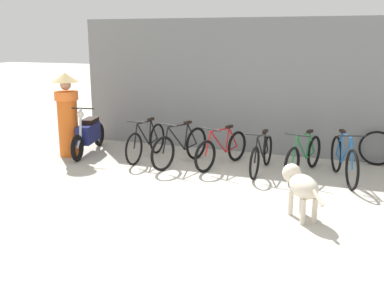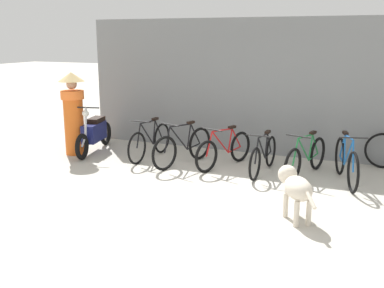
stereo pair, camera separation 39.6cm
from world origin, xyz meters
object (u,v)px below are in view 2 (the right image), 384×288
Objects in this scene: bicycle_3 at (263,156)px; person_in_robes at (73,110)px; bicycle_1 at (183,147)px; spare_tire_right at (383,151)px; bicycle_4 at (306,158)px; bicycle_5 at (346,162)px; motorcycle at (94,133)px; stray_dog at (295,186)px; bicycle_2 at (224,150)px; bicycle_0 at (150,142)px.

bicycle_3 is 0.91× the size of person_in_robes.
bicycle_1 is 1.60m from bicycle_3.
spare_tire_right is (2.03, 1.20, 0.02)m from bicycle_3.
bicycle_4 is (2.35, 0.20, -0.02)m from bicycle_1.
bicycle_1 is 1.04× the size of bicycle_3.
motorcycle is (-5.25, 0.11, 0.05)m from bicycle_5.
stray_dog is at bearing -176.97° from person_in_robes.
person_in_robes is (-5.01, 1.73, 0.48)m from stray_dog.
bicycle_2 is 1.74× the size of stray_dog.
person_in_robes is at bearing -76.73° from bicycle_0.
bicycle_5 is 1.80× the size of stray_dog.
stray_dog is (1.73, -2.04, 0.14)m from bicycle_2.
spare_tire_right is at bearing 88.26° from motorcycle.
bicycle_1 is at bearing -105.57° from bicycle_5.
bicycle_2 reaches higher than spare_tire_right.
person_in_robes is at bearing 35.67° from stray_dog.
bicycle_2 reaches higher than bicycle_3.
bicycle_5 is at bearing 94.19° from bicycle_4.
bicycle_5 is 5.56m from person_in_robes.
bicycle_4 reaches higher than bicycle_3.
stray_dog is (3.35, -2.04, 0.12)m from bicycle_0.
motorcycle is (-1.38, -0.00, 0.06)m from bicycle_0.
bicycle_1 is 3.05m from bicycle_5.
motorcycle is (-3.80, 0.11, 0.09)m from bicycle_3.
bicycle_4 reaches higher than spare_tire_right.
bicycle_4 is at bearing -140.27° from spare_tire_right.
motorcycle is (-2.20, 0.17, 0.06)m from bicycle_1.
bicycle_2 is 3.35m from person_in_robes.
person_in_robes is at bearing -104.60° from bicycle_5.
bicycle_5 is at bearing -115.82° from spare_tire_right.
bicycle_0 is 3.87m from bicycle_5.
bicycle_3 is 2.15m from stray_dog.
bicycle_5 is at bearing 92.81° from bicycle_3.
stray_dog is at bearing 54.25° from motorcycle.
bicycle_0 is 3.93m from stray_dog.
bicycle_2 is at bearing -152.53° from person_in_robes.
bicycle_1 is 3.15m from stray_dog.
spare_tire_right is at bearing -144.94° from person_in_robes.
spare_tire_right is at bearing 126.57° from bicycle_1.
person_in_robes is (-0.28, -0.31, 0.53)m from motorcycle.
bicycle_2 is at bearing 77.59° from motorcycle.
bicycle_2 is at bearing -158.81° from spare_tire_right.
spare_tire_right is at bearing 137.49° from bicycle_5.
bicycle_0 is 2.38× the size of spare_tire_right.
person_in_robes is at bearing -84.38° from bicycle_3.
stray_dog is at bearing 70.82° from bicycle_1.
person_in_robes is (-1.66, -0.31, 0.60)m from bicycle_0.
bicycle_4 is 0.71m from bicycle_5.
bicycle_2 is 0.90× the size of person_in_robes.
motorcycle is 0.68m from person_in_robes.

